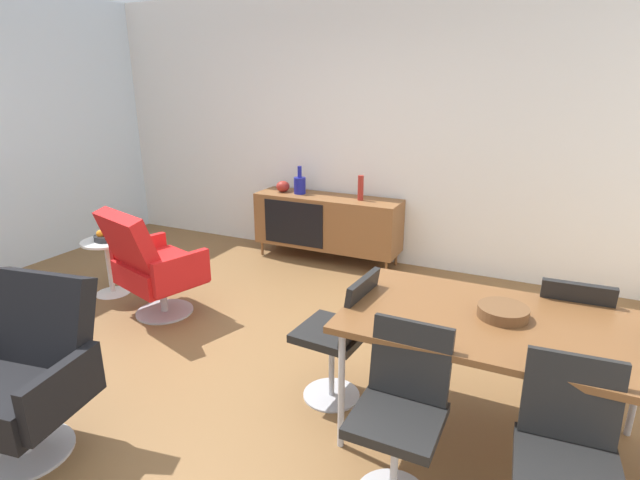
{
  "coord_description": "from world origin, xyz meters",
  "views": [
    {
      "loc": [
        1.87,
        -2.45,
        1.93
      ],
      "look_at": [
        0.35,
        0.74,
        0.78
      ],
      "focal_mm": 27.96,
      "sensor_mm": 36.0,
      "label": 1
    }
  ],
  "objects_px": {
    "dining_chair_front_left": "(401,409)",
    "lounge_chair_red": "(152,264)",
    "wooden_bowl_on_table": "(503,312)",
    "dining_chair_back_right": "(568,334)",
    "vase_sculptural_dark": "(283,186)",
    "sideboard": "(327,222)",
    "side_table_round": "(109,261)",
    "armchair_black_shell": "(22,371)",
    "vase_ceramic_small": "(361,188)",
    "dining_chair_front_right": "(566,455)",
    "magazine_stack": "(35,286)",
    "dining_chair_near_window": "(341,332)",
    "fruit_bowl": "(105,236)",
    "vase_cobalt": "(300,184)",
    "dining_table": "(500,328)"
  },
  "relations": [
    {
      "from": "sideboard",
      "to": "wooden_bowl_on_table",
      "type": "distance_m",
      "value": 3.02
    },
    {
      "from": "fruit_bowl",
      "to": "vase_sculptural_dark",
      "type": "bearing_deg",
      "value": 61.84
    },
    {
      "from": "wooden_bowl_on_table",
      "to": "vase_ceramic_small",
      "type": "bearing_deg",
      "value": 126.56
    },
    {
      "from": "lounge_chair_red",
      "to": "vase_ceramic_small",
      "type": "bearing_deg",
      "value": 59.02
    },
    {
      "from": "dining_chair_front_left",
      "to": "lounge_chair_red",
      "type": "xyz_separation_m",
      "value": [
        -2.41,
        0.96,
        -0.0
      ]
    },
    {
      "from": "lounge_chair_red",
      "to": "sideboard",
      "type": "bearing_deg",
      "value": 68.34
    },
    {
      "from": "sideboard",
      "to": "vase_ceramic_small",
      "type": "distance_m",
      "value": 0.56
    },
    {
      "from": "side_table_round",
      "to": "vase_sculptural_dark",
      "type": "bearing_deg",
      "value": 61.83
    },
    {
      "from": "dining_table",
      "to": "vase_ceramic_small",
      "type": "bearing_deg",
      "value": 125.91
    },
    {
      "from": "dining_chair_back_right",
      "to": "fruit_bowl",
      "type": "bearing_deg",
      "value": 179.77
    },
    {
      "from": "vase_cobalt",
      "to": "wooden_bowl_on_table",
      "type": "xyz_separation_m",
      "value": [
        2.35,
        -2.22,
        -0.05
      ]
    },
    {
      "from": "dining_chair_front_left",
      "to": "side_table_round",
      "type": "relative_size",
      "value": 1.65
    },
    {
      "from": "sideboard",
      "to": "fruit_bowl",
      "type": "distance_m",
      "value": 2.23
    },
    {
      "from": "lounge_chair_red",
      "to": "fruit_bowl",
      "type": "relative_size",
      "value": 4.73
    },
    {
      "from": "vase_sculptural_dark",
      "to": "vase_ceramic_small",
      "type": "distance_m",
      "value": 0.93
    },
    {
      "from": "dining_chair_front_left",
      "to": "lounge_chair_red",
      "type": "height_order",
      "value": "lounge_chair_red"
    },
    {
      "from": "vase_cobalt",
      "to": "dining_chair_front_right",
      "type": "bearing_deg",
      "value": -46.33
    },
    {
      "from": "vase_sculptural_dark",
      "to": "sideboard",
      "type": "bearing_deg",
      "value": -0.2
    },
    {
      "from": "dining_chair_front_left",
      "to": "vase_ceramic_small",
      "type": "bearing_deg",
      "value": 114.57
    },
    {
      "from": "vase_cobalt",
      "to": "dining_chair_front_left",
      "type": "bearing_deg",
      "value": -54.67
    },
    {
      "from": "wooden_bowl_on_table",
      "to": "armchair_black_shell",
      "type": "xyz_separation_m",
      "value": [
        -2.24,
        -1.16,
        -0.3
      ]
    },
    {
      "from": "dining_chair_near_window",
      "to": "dining_table",
      "type": "bearing_deg",
      "value": 0.28
    },
    {
      "from": "vase_sculptural_dark",
      "to": "vase_ceramic_small",
      "type": "height_order",
      "value": "vase_ceramic_small"
    },
    {
      "from": "dining_chair_near_window",
      "to": "fruit_bowl",
      "type": "relative_size",
      "value": 4.28
    },
    {
      "from": "vase_cobalt",
      "to": "vase_ceramic_small",
      "type": "relative_size",
      "value": 1.17
    },
    {
      "from": "fruit_bowl",
      "to": "magazine_stack",
      "type": "height_order",
      "value": "fruit_bowl"
    },
    {
      "from": "dining_chair_front_right",
      "to": "fruit_bowl",
      "type": "xyz_separation_m",
      "value": [
        -3.82,
        1.13,
        0.09
      ]
    },
    {
      "from": "dining_table",
      "to": "fruit_bowl",
      "type": "height_order",
      "value": "dining_table"
    },
    {
      "from": "dining_chair_near_window",
      "to": "magazine_stack",
      "type": "relative_size",
      "value": 2.12
    },
    {
      "from": "magazine_stack",
      "to": "lounge_chair_red",
      "type": "bearing_deg",
      "value": 5.57
    },
    {
      "from": "lounge_chair_red",
      "to": "fruit_bowl",
      "type": "xyz_separation_m",
      "value": [
        -0.71,
        0.17,
        0.09
      ]
    },
    {
      "from": "side_table_round",
      "to": "magazine_stack",
      "type": "bearing_deg",
      "value": -154.95
    },
    {
      "from": "dining_chair_near_window",
      "to": "fruit_bowl",
      "type": "xyz_separation_m",
      "value": [
        -2.58,
        0.58,
        0.09
      ]
    },
    {
      "from": "sideboard",
      "to": "magazine_stack",
      "type": "distance_m",
      "value": 2.93
    },
    {
      "from": "dining_table",
      "to": "wooden_bowl_on_table",
      "type": "bearing_deg",
      "value": 86.32
    },
    {
      "from": "dining_chair_front_right",
      "to": "magazine_stack",
      "type": "xyz_separation_m",
      "value": [
        -4.48,
        0.83,
        -0.4
      ]
    },
    {
      "from": "dining_chair_front_left",
      "to": "armchair_black_shell",
      "type": "distance_m",
      "value": 1.97
    },
    {
      "from": "dining_chair_back_right",
      "to": "lounge_chair_red",
      "type": "height_order",
      "value": "lounge_chair_red"
    },
    {
      "from": "vase_sculptural_dark",
      "to": "vase_cobalt",
      "type": "bearing_deg",
      "value": 0.0
    },
    {
      "from": "wooden_bowl_on_table",
      "to": "dining_chair_near_window",
      "type": "height_order",
      "value": "dining_chair_near_window"
    },
    {
      "from": "side_table_round",
      "to": "armchair_black_shell",
      "type": "bearing_deg",
      "value": -53.85
    },
    {
      "from": "vase_sculptural_dark",
      "to": "wooden_bowl_on_table",
      "type": "relative_size",
      "value": 0.57
    },
    {
      "from": "vase_cobalt",
      "to": "dining_chair_back_right",
      "type": "height_order",
      "value": "vase_cobalt"
    },
    {
      "from": "vase_sculptural_dark",
      "to": "dining_chair_near_window",
      "type": "height_order",
      "value": "dining_chair_near_window"
    },
    {
      "from": "wooden_bowl_on_table",
      "to": "dining_chair_back_right",
      "type": "distance_m",
      "value": 0.69
    },
    {
      "from": "dining_chair_front_left",
      "to": "fruit_bowl",
      "type": "distance_m",
      "value": 3.32
    },
    {
      "from": "vase_cobalt",
      "to": "fruit_bowl",
      "type": "xyz_separation_m",
      "value": [
        -1.12,
        -1.69,
        -0.26
      ]
    },
    {
      "from": "vase_cobalt",
      "to": "vase_sculptural_dark",
      "type": "height_order",
      "value": "vase_cobalt"
    },
    {
      "from": "dining_table",
      "to": "side_table_round",
      "type": "distance_m",
      "value": 3.54
    },
    {
      "from": "sideboard",
      "to": "fruit_bowl",
      "type": "relative_size",
      "value": 8.0
    }
  ]
}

